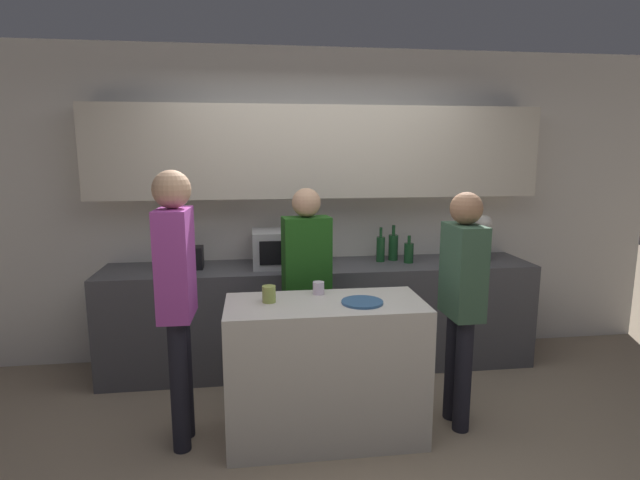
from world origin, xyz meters
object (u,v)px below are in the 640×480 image
plate_on_island (362,302)px  cup_0 (269,294)px  microwave (284,248)px  bottle_0 (381,248)px  cup_1 (319,288)px  person_left (307,277)px  person_center (462,291)px  person_right (177,285)px  bottle_1 (393,247)px  potted_plant (484,238)px  bottle_2 (409,252)px  toaster (187,258)px

plate_on_island → cup_0: size_ratio=2.50×
microwave → bottle_0: bearing=3.5°
cup_1 → person_left: person_left is taller
cup_0 → cup_1: (0.33, 0.14, -0.01)m
person_center → person_right: size_ratio=0.91×
bottle_1 → plate_on_island: size_ratio=1.19×
potted_plant → person_left: bearing=-161.1°
microwave → cup_0: 1.07m
plate_on_island → cup_1: cup_1 is taller
plate_on_island → person_left: person_left is taller
person_left → person_center: size_ratio=1.00×
cup_0 → plate_on_island: bearing=-10.0°
potted_plant → bottle_1: 0.80m
bottle_2 → cup_1: (-0.90, -0.89, -0.03)m
toaster → bottle_0: (1.63, 0.05, 0.02)m
person_center → person_left: bearing=60.1°
plate_on_island → person_right: bearing=175.6°
potted_plant → cup_0: (-1.91, -1.06, -0.13)m
bottle_0 → bottle_1: size_ratio=0.97×
person_left → person_center: 1.10m
toaster → person_right: (0.08, -1.07, 0.06)m
person_right → bottle_1: bearing=126.7°
microwave → bottle_0: (0.84, 0.05, -0.04)m
bottle_2 → person_left: 1.07m
bottle_1 → person_right: size_ratio=0.18×
potted_plant → bottle_0: potted_plant is taller
cup_0 → person_center: size_ratio=0.07×
bottle_0 → person_center: person_center is taller
bottle_0 → cup_1: 1.18m
toaster → person_left: 1.08m
microwave → person_center: 1.54m
person_center → potted_plant: bearing=-32.3°
bottle_0 → bottle_2: 0.24m
microwave → potted_plant: bearing=0.1°
bottle_1 → cup_1: bearing=-128.1°
microwave → toaster: size_ratio=2.00×
toaster → bottle_1: bottle_1 is taller
microwave → potted_plant: size_ratio=1.32×
person_left → toaster: bearing=-37.2°
bottle_1 → bottle_2: (0.10, -0.12, -0.03)m
potted_plant → person_center: size_ratio=0.25×
bottle_2 → person_right: person_right is taller
bottle_0 → toaster: bearing=-178.3°
microwave → cup_0: (-0.16, -1.05, -0.08)m
bottle_2 → cup_0: 1.60m
potted_plant → bottle_2: potted_plant is taller
person_center → plate_on_island: bearing=95.0°
microwave → plate_on_island: size_ratio=2.00×
microwave → bottle_1: (0.96, 0.09, -0.03)m
microwave → cup_0: size_ratio=5.00×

